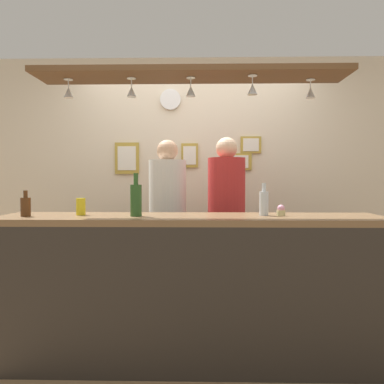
{
  "coord_description": "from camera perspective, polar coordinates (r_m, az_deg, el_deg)",
  "views": [
    {
      "loc": [
        0.07,
        -2.94,
        1.3
      ],
      "look_at": [
        0.0,
        0.1,
        1.19
      ],
      "focal_mm": 34.6,
      "sensor_mm": 36.0,
      "label": 1
    }
  ],
  "objects": [
    {
      "name": "wall_clock",
      "position": [
        4.09,
        -3.35,
        14.06
      ],
      "size": [
        0.22,
        0.03,
        0.22
      ],
      "primitive_type": "cylinder",
      "rotation": [
        1.57,
        0.0,
        0.0
      ],
      "color": "white",
      "rests_on": "back_wall"
    },
    {
      "name": "person_left_white_patterned_shirt",
      "position": [
        3.41,
        -3.79,
        -3.04
      ],
      "size": [
        0.34,
        0.34,
        1.65
      ],
      "color": "#2D334C",
      "rests_on": "ground_plane"
    },
    {
      "name": "picture_frame_lower_pair",
      "position": [
        4.02,
        7.05,
        4.66
      ],
      "size": [
        0.3,
        0.02,
        0.18
      ],
      "color": "#B29338",
      "rests_on": "back_wall"
    },
    {
      "name": "hanging_wineglass_center_left",
      "position": [
        2.71,
        -0.23,
        15.38
      ],
      "size": [
        0.07,
        0.07,
        0.13
      ],
      "color": "silver",
      "rests_on": "overhead_glass_rack"
    },
    {
      "name": "bottle_beer_brown_stubby",
      "position": [
        2.81,
        -24.26,
        -2.01
      ],
      "size": [
        0.07,
        0.07,
        0.18
      ],
      "color": "#512D14",
      "rests_on": "bar_counter"
    },
    {
      "name": "picture_frame_upper_small",
      "position": [
        4.05,
        9.05,
        7.2
      ],
      "size": [
        0.22,
        0.02,
        0.18
      ],
      "color": "#B29338",
      "rests_on": "back_wall"
    },
    {
      "name": "hanging_wineglass_far_left",
      "position": [
        2.89,
        -18.5,
        14.43
      ],
      "size": [
        0.07,
        0.07,
        0.13
      ],
      "color": "silver",
      "rests_on": "overhead_glass_rack"
    },
    {
      "name": "hanging_wineglass_left",
      "position": [
        2.76,
        -9.3,
        15.11
      ],
      "size": [
        0.07,
        0.07,
        0.13
      ],
      "color": "silver",
      "rests_on": "overhead_glass_rack"
    },
    {
      "name": "bottle_soda_clear",
      "position": [
        2.67,
        11.02,
        -1.6
      ],
      "size": [
        0.06,
        0.06,
        0.23
      ],
      "color": "silver",
      "rests_on": "bar_counter"
    },
    {
      "name": "person_middle_red_shirt",
      "position": [
        3.4,
        5.33,
        -2.81
      ],
      "size": [
        0.34,
        0.34,
        1.68
      ],
      "color": "#2D334C",
      "rests_on": "ground_plane"
    },
    {
      "name": "picture_frame_caricature",
      "position": [
        4.08,
        -10.0,
        5.14
      ],
      "size": [
        0.26,
        0.02,
        0.34
      ],
      "color": "#B29338",
      "rests_on": "back_wall"
    },
    {
      "name": "back_wall",
      "position": [
        4.04,
        0.32,
        2.08
      ],
      "size": [
        4.4,
        0.06,
        2.6
      ],
      "primitive_type": "cube",
      "color": "beige",
      "rests_on": "ground_plane"
    },
    {
      "name": "overhead_glass_rack",
      "position": [
        2.74,
        -0.2,
        17.65
      ],
      "size": [
        2.2,
        0.36,
        0.04
      ],
      "primitive_type": "cube",
      "color": "brown"
    },
    {
      "name": "hanging_wineglass_center_right",
      "position": [
        2.89,
        17.79,
        14.45
      ],
      "size": [
        0.07,
        0.07,
        0.13
      ],
      "color": "silver",
      "rests_on": "overhead_glass_rack"
    },
    {
      "name": "picture_frame_crest",
      "position": [
        4.01,
        -0.37,
        5.66
      ],
      "size": [
        0.18,
        0.02,
        0.26
      ],
      "color": "#B29338",
      "rests_on": "back_wall"
    },
    {
      "name": "bar_counter",
      "position": [
        2.51,
        -0.32,
        -11.79
      ],
      "size": [
        2.7,
        0.55,
        1.04
      ],
      "color": "brown",
      "rests_on": "ground_plane"
    },
    {
      "name": "drink_can",
      "position": [
        2.77,
        -16.76,
        -2.17
      ],
      "size": [
        0.07,
        0.07,
        0.12
      ],
      "primitive_type": "cylinder",
      "color": "yellow",
      "rests_on": "bar_counter"
    },
    {
      "name": "cupcake",
      "position": [
        2.68,
        13.56,
        -2.81
      ],
      "size": [
        0.06,
        0.06,
        0.08
      ],
      "color": "beige",
      "rests_on": "bar_counter"
    },
    {
      "name": "ground_plane",
      "position": [
        3.22,
        -0.04,
        -21.76
      ],
      "size": [
        8.0,
        8.0,
        0.0
      ],
      "primitive_type": "plane",
      "color": "olive"
    },
    {
      "name": "hanging_wineglass_center",
      "position": [
        2.69,
        9.3,
        15.47
      ],
      "size": [
        0.07,
        0.07,
        0.13
      ],
      "color": "silver",
      "rests_on": "overhead_glass_rack"
    },
    {
      "name": "bottle_champagne_green",
      "position": [
        2.6,
        -8.63,
        -1.11
      ],
      "size": [
        0.08,
        0.08,
        0.3
      ],
      "color": "#2D5623",
      "rests_on": "bar_counter"
    }
  ]
}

